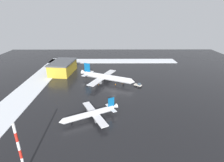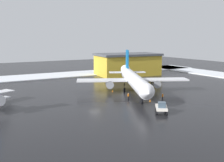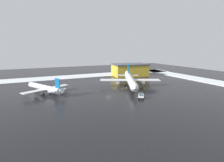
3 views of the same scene
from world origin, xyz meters
name	(u,v)px [view 1 (image 1 of 3)]	position (x,y,z in m)	size (l,w,h in m)	color
ground_plane	(114,92)	(0.00, 0.00, 0.00)	(240.00, 240.00, 0.00)	black
snow_bank_far	(26,92)	(0.00, -50.00, 0.14)	(152.00, 16.00, 0.29)	white
snow_bank_left	(113,61)	(-67.00, 0.00, 0.14)	(14.00, 116.00, 0.29)	white
airplane_parked_starboard	(106,77)	(-14.56, -4.77, 3.73)	(30.30, 35.63, 11.30)	white
airplane_foreground_jet	(91,114)	(26.72, -10.11, 2.60)	(20.85, 24.46, 7.86)	white
pushback_tug	(138,85)	(-7.55, 15.14, 1.28)	(4.48, 5.01, 2.50)	silver
ground_crew_by_nose_gear	(122,80)	(-15.73, 5.87, 0.97)	(0.36, 0.36, 1.71)	black
ground_crew_beside_wing	(115,85)	(-8.72, 1.23, 0.97)	(0.36, 0.36, 1.71)	black
antenna_mast	(20,150)	(53.60, -26.20, 8.49)	(0.70, 0.70, 16.98)	red
cargo_hangar	(63,67)	(-33.86, -37.34, 4.44)	(26.51, 17.69, 8.80)	gold
traffic_cone_near_nose	(122,84)	(-12.17, 5.54, 0.28)	(0.36, 0.36, 0.55)	orange
traffic_cone_mid_line	(98,85)	(-10.48, -9.44, 0.28)	(0.36, 0.36, 0.55)	orange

